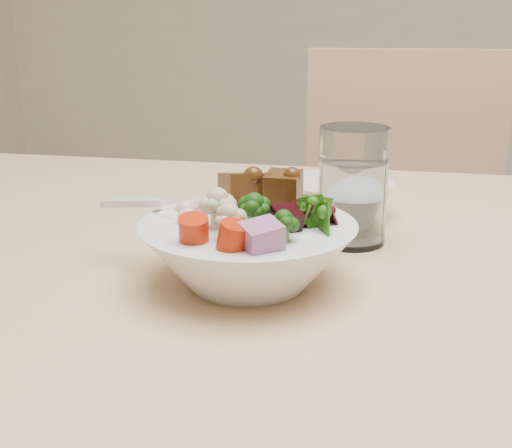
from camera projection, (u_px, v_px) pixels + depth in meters
name	position (u px, v px, depth m)	size (l,w,h in m)	color
dining_table	(455.00, 348.00, 0.75)	(1.70, 1.00, 0.78)	#DBB881
chair_far	(405.00, 253.00, 1.52)	(0.50, 0.50, 0.95)	tan
food_bowl	(250.00, 249.00, 0.70)	(0.21, 0.21, 0.12)	silver
soup_spoon	(165.00, 213.00, 0.72)	(0.12, 0.06, 0.02)	silver
water_glass	(353.00, 191.00, 0.81)	(0.08, 0.08, 0.13)	silver
side_bowl	(340.00, 198.00, 0.93)	(0.14, 0.14, 0.05)	silver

